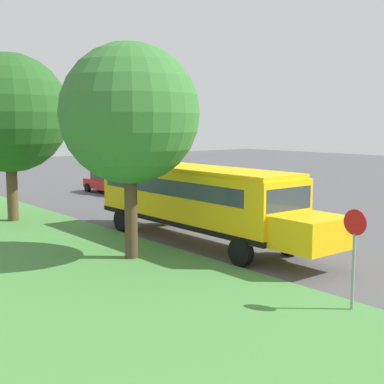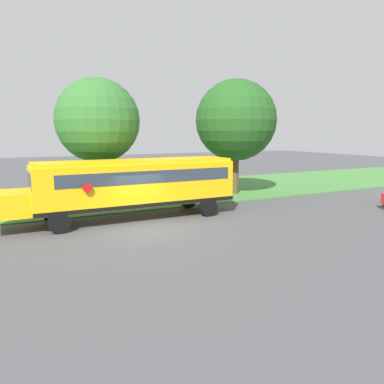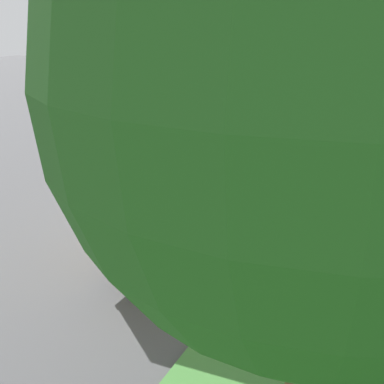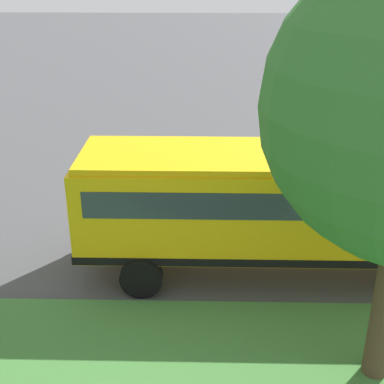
{
  "view_description": "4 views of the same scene",
  "coord_description": "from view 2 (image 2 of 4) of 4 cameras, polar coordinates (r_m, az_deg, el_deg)",
  "views": [
    {
      "loc": [
        -16.36,
        -16.88,
        4.91
      ],
      "look_at": [
        -1.99,
        1.0,
        2.0
      ],
      "focal_mm": 50.0,
      "sensor_mm": 36.0,
      "label": 1
    },
    {
      "loc": [
        16.42,
        -6.05,
        4.58
      ],
      "look_at": [
        -0.33,
        2.6,
        1.58
      ],
      "focal_mm": 35.0,
      "sensor_mm": 36.0,
      "label": 2
    },
    {
      "loc": [
        -7.73,
        15.02,
        6.05
      ],
      "look_at": [
        -2.15,
        2.85,
        1.7
      ],
      "focal_mm": 50.0,
      "sensor_mm": 36.0,
      "label": 3
    },
    {
      "loc": [
        -14.2,
        2.63,
        7.45
      ],
      "look_at": [
        -0.03,
        2.96,
        1.05
      ],
      "focal_mm": 50.0,
      "sensor_mm": 36.0,
      "label": 4
    }
  ],
  "objects": [
    {
      "name": "ground_plane",
      "position": [
        18.09,
        -6.88,
        -5.7
      ],
      "size": [
        120.0,
        120.0,
        0.0
      ],
      "primitive_type": "plane",
      "color": "#4C4C4F"
    },
    {
      "name": "oak_tree_roadside_mid",
      "position": [
        28.04,
        6.66,
        10.73
      ],
      "size": [
        5.89,
        5.89,
        8.42
      ],
      "color": "brown",
      "rests_on": "ground"
    },
    {
      "name": "oak_tree_beside_bus",
      "position": [
        23.17,
        -14.27,
        10.48
      ],
      "size": [
        4.98,
        4.98,
        7.78
      ],
      "color": "#4C3826",
      "rests_on": "ground"
    },
    {
      "name": "grass_verge",
      "position": [
        27.48,
        -14.21,
        -0.75
      ],
      "size": [
        12.0,
        80.0,
        0.08
      ],
      "primitive_type": "cube",
      "color": "#47843D",
      "rests_on": "ground"
    },
    {
      "name": "school_bus",
      "position": [
        20.01,
        -9.18,
        1.29
      ],
      "size": [
        2.84,
        12.42,
        3.16
      ],
      "color": "yellow",
      "rests_on": "ground"
    }
  ]
}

